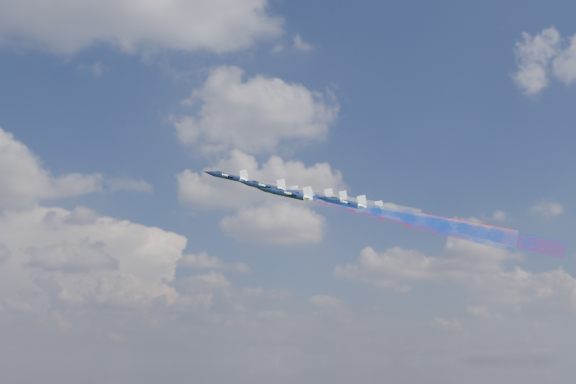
{
  "coord_description": "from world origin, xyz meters",
  "views": [
    {
      "loc": [
        -48.95,
        -166.08,
        99.1
      ],
      "look_at": [
        -18.7,
        -5.4,
        137.43
      ],
      "focal_mm": 45.14,
      "sensor_mm": 36.0,
      "label": 1
    }
  ],
  "objects": [
    {
      "name": "trail_outer_left",
      "position": [
        1.35,
        -31.25,
        126.5
      ],
      "size": [
        38.97,
        19.64,
        14.87
      ],
      "primitive_type": null,
      "rotation": [
        0.26,
        -0.18,
        1.13
      ],
      "color": "blue"
    },
    {
      "name": "jet_inner_right",
      "position": [
        -19.34,
        3.88,
        139.47
      ],
      "size": [
        15.07,
        13.65,
        7.72
      ],
      "primitive_type": null,
      "rotation": [
        0.26,
        -0.18,
        1.13
      ],
      "color": "black"
    },
    {
      "name": "trail_lead",
      "position": [
        -9.3,
        -8.95,
        135.46
      ],
      "size": [
        38.97,
        19.64,
        14.87
      ],
      "primitive_type": null,
      "rotation": [
        0.26,
        -0.18,
        1.13
      ],
      "color": "white"
    },
    {
      "name": "jet_lead",
      "position": [
        -32.32,
        0.51,
        141.99
      ],
      "size": [
        15.07,
        13.65,
        7.72
      ],
      "primitive_type": null,
      "rotation": [
        0.26,
        -0.18,
        1.13
      ],
      "color": "black"
    },
    {
      "name": "jet_outer_left",
      "position": [
        -21.68,
        -21.79,
        133.03
      ],
      "size": [
        15.07,
        13.65,
        7.72
      ],
      "primitive_type": null,
      "rotation": [
        0.26,
        -0.18,
        1.13
      ],
      "color": "black"
    },
    {
      "name": "trail_inner_left",
      "position": [
        -2.24,
        -20.04,
        130.73
      ],
      "size": [
        38.97,
        19.64,
        14.87
      ],
      "primitive_type": null,
      "rotation": [
        0.26,
        -0.18,
        1.13
      ],
      "color": "blue"
    },
    {
      "name": "trail_inner_right",
      "position": [
        3.69,
        -5.58,
        132.95
      ],
      "size": [
        38.97,
        19.64,
        14.87
      ],
      "primitive_type": null,
      "rotation": [
        0.26,
        -0.18,
        1.13
      ],
      "color": "red"
    },
    {
      "name": "jet_center_third",
      "position": [
        -13.6,
        -7.4,
        136.4
      ],
      "size": [
        15.07,
        13.65,
        7.72
      ],
      "primitive_type": null,
      "rotation": [
        0.26,
        -0.18,
        1.13
      ],
      "color": "black"
    },
    {
      "name": "jet_rear_right",
      "position": [
        -0.58,
        -4.0,
        134.75
      ],
      "size": [
        15.07,
        13.65,
        7.72
      ],
      "primitive_type": null,
      "rotation": [
        0.26,
        -0.18,
        1.13
      ],
      "color": "black"
    },
    {
      "name": "trail_center_third",
      "position": [
        9.43,
        -16.85,
        129.87
      ],
      "size": [
        38.97,
        19.64,
        14.87
      ],
      "primitive_type": null,
      "rotation": [
        0.26,
        -0.18,
        1.13
      ],
      "color": "white"
    },
    {
      "name": "trail_rear_left",
      "position": [
        14.11,
        -27.31,
        126.09
      ],
      "size": [
        38.97,
        19.64,
        14.87
      ],
      "primitive_type": null,
      "rotation": [
        0.26,
        -0.18,
        1.13
      ],
      "color": "blue"
    },
    {
      "name": "jet_inner_left",
      "position": [
        -25.27,
        -10.58,
        137.26
      ],
      "size": [
        15.07,
        13.65,
        7.72
      ],
      "primitive_type": null,
      "rotation": [
        0.26,
        -0.18,
        1.13
      ],
      "color": "black"
    },
    {
      "name": "jet_rear_left",
      "position": [
        -8.91,
        -17.85,
        132.62
      ],
      "size": [
        15.07,
        13.65,
        7.72
      ],
      "primitive_type": null,
      "rotation": [
        0.26,
        -0.18,
        1.13
      ],
      "color": "black"
    },
    {
      "name": "jet_outer_right",
      "position": [
        -6.11,
        7.76,
        139.7
      ],
      "size": [
        15.07,
        13.65,
        7.72
      ],
      "primitive_type": null,
      "rotation": [
        0.26,
        -0.18,
        1.13
      ],
      "color": "black"
    },
    {
      "name": "trail_rear_right",
      "position": [
        22.45,
        -13.45,
        128.22
      ],
      "size": [
        38.97,
        19.64,
        14.87
      ],
      "primitive_type": null,
      "rotation": [
        0.26,
        -0.18,
        1.13
      ],
      "color": "red"
    },
    {
      "name": "trail_outer_right",
      "position": [
        16.91,
        -1.7,
        133.17
      ],
      "size": [
        38.97,
        19.64,
        14.87
      ],
      "primitive_type": null,
      "rotation": [
        0.26,
        -0.18,
        1.13
      ],
      "color": "red"
    }
  ]
}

